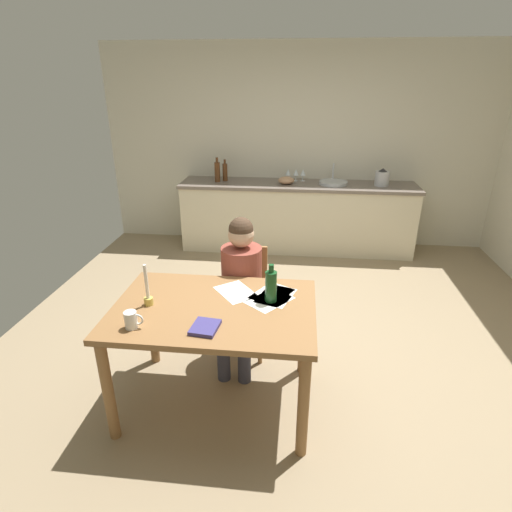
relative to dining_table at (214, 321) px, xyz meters
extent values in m
cube|color=#937F60|center=(0.49, 0.78, -0.69)|extent=(5.20, 5.20, 0.04)
cube|color=beige|center=(0.49, 3.38, 0.63)|extent=(5.20, 0.12, 2.60)
cube|color=beige|center=(0.49, 3.02, -0.24)|extent=(3.02, 0.60, 0.86)
cube|color=#72665B|center=(0.49, 3.02, 0.21)|extent=(3.06, 0.64, 0.04)
cube|color=olive|center=(0.00, 0.00, 0.09)|extent=(1.32, 0.91, 0.04)
cylinder|color=olive|center=(-0.60, -0.40, -0.30)|extent=(0.07, 0.07, 0.74)
cylinder|color=olive|center=(0.60, -0.40, -0.30)|extent=(0.07, 0.07, 0.74)
cylinder|color=olive|center=(-0.60, 0.40, -0.30)|extent=(0.07, 0.07, 0.74)
cylinder|color=olive|center=(0.60, 0.40, -0.30)|extent=(0.07, 0.07, 0.74)
cube|color=olive|center=(0.10, 0.64, -0.19)|extent=(0.41, 0.41, 0.04)
cube|color=olive|center=(0.10, 0.82, 0.02)|extent=(0.36, 0.04, 0.40)
cylinder|color=olive|center=(-0.08, 0.47, -0.44)|extent=(0.04, 0.04, 0.47)
cylinder|color=olive|center=(0.26, 0.46, -0.44)|extent=(0.04, 0.04, 0.47)
cylinder|color=olive|center=(-0.07, 0.81, -0.44)|extent=(0.04, 0.04, 0.47)
cylinder|color=olive|center=(0.27, 0.80, -0.44)|extent=(0.04, 0.04, 0.47)
cylinder|color=brown|center=(0.10, 0.62, 0.03)|extent=(0.33, 0.33, 0.50)
sphere|color=#D8AD8C|center=(0.10, 0.62, 0.39)|extent=(0.20, 0.20, 0.20)
sphere|color=#473323|center=(0.10, 0.62, 0.43)|extent=(0.19, 0.19, 0.19)
cylinder|color=#383847|center=(0.01, 0.43, -0.22)|extent=(0.14, 0.38, 0.13)
cylinder|color=#383847|center=(0.00, 0.24, -0.44)|extent=(0.10, 0.10, 0.45)
cylinder|color=#383847|center=(0.17, 0.42, -0.22)|extent=(0.14, 0.38, 0.13)
cylinder|color=#383847|center=(0.16, 0.23, -0.44)|extent=(0.10, 0.10, 0.45)
cylinder|color=white|center=(-0.44, -0.30, 0.16)|extent=(0.08, 0.08, 0.11)
torus|color=white|center=(-0.39, -0.30, 0.17)|extent=(0.07, 0.01, 0.07)
cylinder|color=gold|center=(-0.43, -0.02, 0.14)|extent=(0.06, 0.06, 0.05)
cylinder|color=white|center=(-0.43, -0.02, 0.28)|extent=(0.02, 0.02, 0.24)
cube|color=navy|center=(0.00, -0.26, 0.12)|extent=(0.17, 0.20, 0.02)
cube|color=white|center=(0.35, 0.12, 0.11)|extent=(0.35, 0.36, 0.00)
cube|color=white|center=(0.39, 0.19, 0.11)|extent=(0.29, 0.35, 0.00)
cube|color=white|center=(0.11, 0.21, 0.11)|extent=(0.35, 0.36, 0.00)
cube|color=white|center=(0.36, 0.21, 0.11)|extent=(0.33, 0.36, 0.00)
cylinder|color=#194C23|center=(0.36, 0.11, 0.22)|extent=(0.08, 0.08, 0.21)
cylinder|color=#194C23|center=(0.36, 0.11, 0.35)|extent=(0.03, 0.03, 0.05)
cylinder|color=#B2B7BC|center=(0.94, 3.02, 0.25)|extent=(0.36, 0.36, 0.04)
cylinder|color=silver|center=(0.94, 3.18, 0.35)|extent=(0.02, 0.02, 0.24)
cylinder|color=#593319|center=(-0.57, 3.01, 0.36)|extent=(0.07, 0.07, 0.25)
cylinder|color=#593319|center=(-0.57, 3.01, 0.51)|extent=(0.03, 0.03, 0.06)
cylinder|color=#593319|center=(-0.47, 3.07, 0.34)|extent=(0.06, 0.06, 0.22)
cylinder|color=#593319|center=(-0.47, 3.07, 0.48)|extent=(0.03, 0.03, 0.06)
ellipsoid|color=tan|center=(0.34, 2.98, 0.28)|extent=(0.21, 0.21, 0.09)
cylinder|color=#B7BABF|center=(1.55, 3.02, 0.32)|extent=(0.18, 0.18, 0.18)
cone|color=#262628|center=(1.55, 3.02, 0.43)|extent=(0.11, 0.11, 0.04)
cylinder|color=silver|center=(0.55, 3.17, 0.23)|extent=(0.06, 0.06, 0.00)
cylinder|color=silver|center=(0.55, 3.17, 0.27)|extent=(0.01, 0.01, 0.07)
cone|color=silver|center=(0.55, 3.17, 0.34)|extent=(0.07, 0.07, 0.08)
cylinder|color=silver|center=(0.46, 3.17, 0.23)|extent=(0.06, 0.06, 0.00)
cylinder|color=silver|center=(0.46, 3.17, 0.27)|extent=(0.01, 0.01, 0.07)
cone|color=silver|center=(0.46, 3.17, 0.34)|extent=(0.07, 0.07, 0.08)
cylinder|color=silver|center=(0.36, 3.17, 0.23)|extent=(0.06, 0.06, 0.00)
cylinder|color=silver|center=(0.36, 3.17, 0.27)|extent=(0.01, 0.01, 0.07)
cone|color=silver|center=(0.36, 3.17, 0.34)|extent=(0.07, 0.07, 0.08)
camera|label=1|loc=(0.53, -2.29, 1.47)|focal=28.91mm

